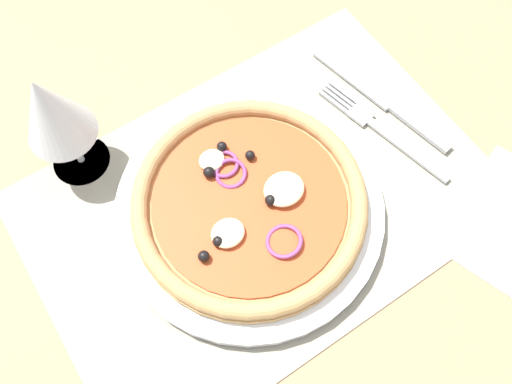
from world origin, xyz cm
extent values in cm
cube|color=#9E7A56|center=(0.00, 0.00, -1.20)|extent=(190.00, 140.00, 2.40)
cube|color=gray|center=(0.00, 0.00, 0.20)|extent=(48.96, 33.31, 0.40)
cylinder|color=white|center=(-1.75, -0.58, 1.13)|extent=(28.55, 28.55, 1.46)
cylinder|color=tan|center=(-1.75, -0.58, 2.36)|extent=(24.71, 24.71, 1.00)
torus|color=tan|center=(-1.75, -0.58, 3.22)|extent=(24.53, 24.53, 1.80)
cylinder|color=#C64C23|center=(-1.75, -0.58, 3.01)|extent=(20.26, 20.26, 0.30)
ellipsoid|color=beige|center=(-5.54, -2.50, 3.68)|extent=(3.48, 3.13, 1.04)
ellipsoid|color=beige|center=(1.82, -1.67, 3.81)|extent=(4.35, 3.91, 1.30)
ellipsoid|color=beige|center=(-2.57, 5.43, 3.58)|extent=(2.81, 2.53, 0.84)
sphere|color=black|center=(0.73, -2.33, 3.71)|extent=(1.10, 1.10, 1.10)
sphere|color=black|center=(-0.30, -1.93, 3.78)|extent=(1.24, 1.24, 1.24)
sphere|color=black|center=(-6.80, -2.72, 3.73)|extent=(1.14, 1.14, 1.14)
sphere|color=black|center=(-0.85, 6.14, 3.72)|extent=(1.13, 1.13, 1.13)
sphere|color=black|center=(1.10, 3.61, 3.69)|extent=(1.07, 1.07, 1.07)
sphere|color=black|center=(-8.78, -3.26, 3.75)|extent=(1.17, 1.17, 1.17)
sphere|color=black|center=(-3.61, 4.25, 3.78)|extent=(1.24, 1.24, 1.24)
sphere|color=black|center=(1.56, -1.04, 3.70)|extent=(1.09, 1.09, 1.09)
torus|color=#8E3D75|center=(-1.29, -6.22, 3.41)|extent=(3.86, 3.80, 1.41)
torus|color=#8E3D75|center=(-1.72, 4.37, 3.41)|extent=(3.30, 3.28, 0.62)
torus|color=#8E3D75|center=(-1.70, 3.04, 3.41)|extent=(3.50, 3.45, 1.28)
cube|color=silver|center=(17.25, -4.25, 0.62)|extent=(3.34, 11.08, 0.44)
cube|color=silver|center=(15.74, 2.42, 0.62)|extent=(2.70, 2.94, 0.44)
cube|color=silver|center=(15.86, 5.96, 0.62)|extent=(1.27, 4.28, 0.44)
cube|color=silver|center=(15.28, 5.82, 0.62)|extent=(1.27, 4.28, 0.44)
cube|color=silver|center=(14.69, 5.69, 0.62)|extent=(1.27, 4.28, 0.44)
cube|color=silver|center=(14.11, 5.56, 0.62)|extent=(1.27, 4.28, 0.44)
cube|color=silver|center=(20.34, -2.72, 0.71)|extent=(2.91, 8.49, 0.62)
cube|color=silver|center=(18.39, 7.09, 0.62)|extent=(4.22, 11.77, 0.44)
cylinder|color=silver|center=(-14.15, 15.18, 0.20)|extent=(6.40, 6.40, 0.40)
cylinder|color=silver|center=(-14.15, 15.18, 3.40)|extent=(0.80, 0.80, 6.00)
cone|color=silver|center=(-14.15, 15.18, 10.65)|extent=(7.20, 7.20, 8.50)
cone|color=#4C993D|center=(-14.15, 15.18, 9.77)|extent=(5.23, 5.23, 5.94)
camera|label=1|loc=(-13.11, -19.05, 53.26)|focal=37.20mm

